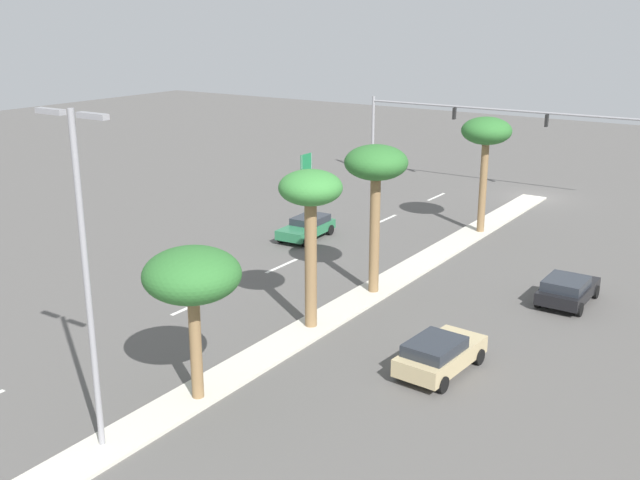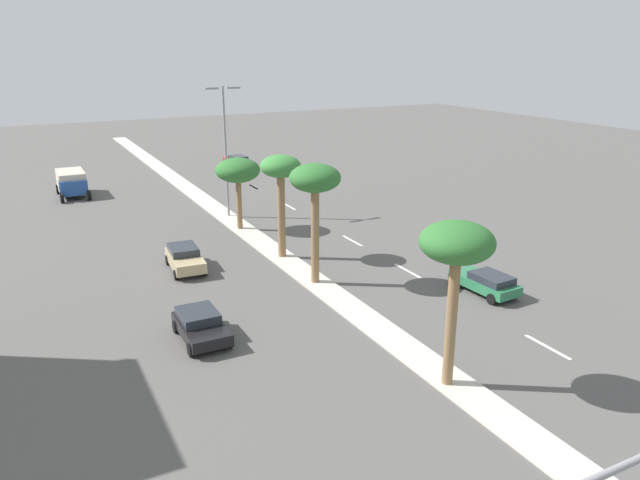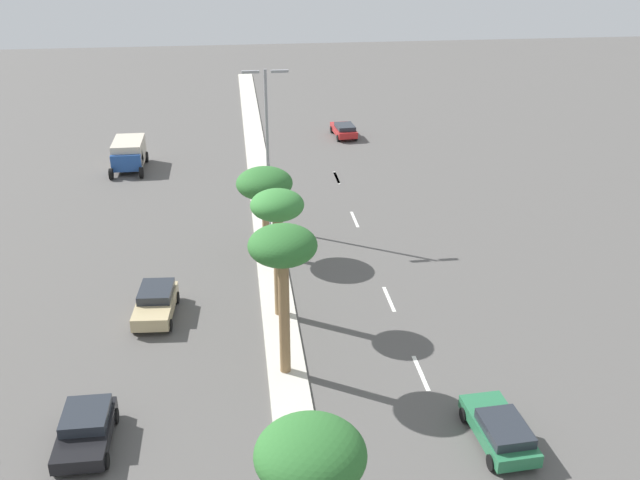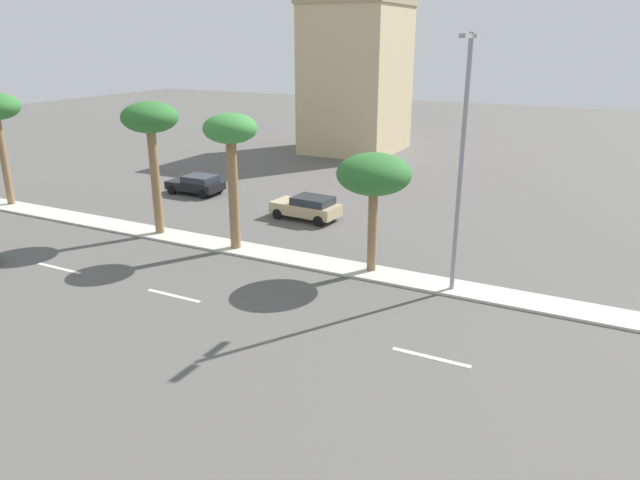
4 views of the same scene
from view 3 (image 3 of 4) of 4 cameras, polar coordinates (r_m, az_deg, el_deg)
The scene contains 17 objects.
ground_plane at distance 43.97m, azimuth -3.86°, elevation -1.86°, with size 160.00×160.00×0.00m, color #565451.
median_curb at distance 53.28m, azimuth -4.55°, elevation 3.07°, with size 1.80×91.99×0.12m, color beige.
lane_stripe_right at distance 34.32m, azimuth 8.01°, elevation -10.41°, with size 0.20×2.80×0.01m, color silver.
lane_stripe_front at distance 40.11m, azimuth 5.50°, elevation -4.69°, with size 0.20×2.80×0.01m, color silver.
lane_stripe_far at distance 50.18m, azimuth 2.77°, elevation 1.65°, with size 0.20×2.80×0.01m, color silver.
lane_stripe_trailing at distance 58.11m, azimuth 1.35°, elevation 4.95°, with size 0.20×2.80×0.01m, color silver.
lane_stripe_outboard at distance 58.25m, azimuth 1.33°, elevation 4.99°, with size 0.20×2.80×0.01m, color silver.
palm_tree_left at distance 20.05m, azimuth -0.77°, elevation -17.20°, with size 3.05×3.05×7.16m.
palm_tree_near at distance 30.91m, azimuth -2.98°, elevation -0.93°, with size 3.02×3.02×7.27m.
palm_tree_front at distance 35.85m, azimuth -3.41°, elevation 2.17°, with size 2.70×2.70×6.95m.
palm_tree_center at distance 43.30m, azimuth -4.44°, elevation 4.41°, with size 3.41×3.41×5.56m.
street_lamp_inboard at distance 46.60m, azimuth -4.22°, elevation 8.00°, with size 2.90×0.24×10.63m.
sedan_red_right at distance 69.03m, azimuth 1.92°, elevation 8.76°, with size 2.17×4.30×1.30m.
sedan_black_leading at distance 31.11m, azimuth -18.13°, elevation -14.10°, with size 2.12×3.94×1.35m.
sedan_tan_far at distance 38.99m, azimuth -12.92°, elevation -4.87°, with size 2.25×4.30×1.46m.
sedan_green_front at distance 30.55m, azimuth 14.11°, elevation -14.39°, with size 2.16×4.28×1.30m.
box_truck at distance 61.88m, azimuth -14.97°, elevation 6.62°, with size 2.66×5.30×2.37m.
Camera 3 is at (-1.90, -3.55, 19.57)m, focal length 40.28 mm.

